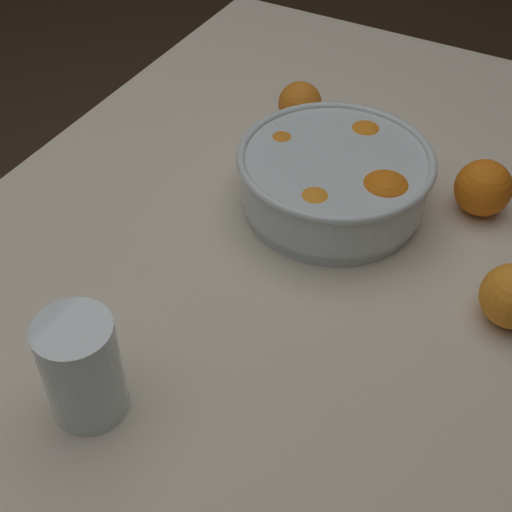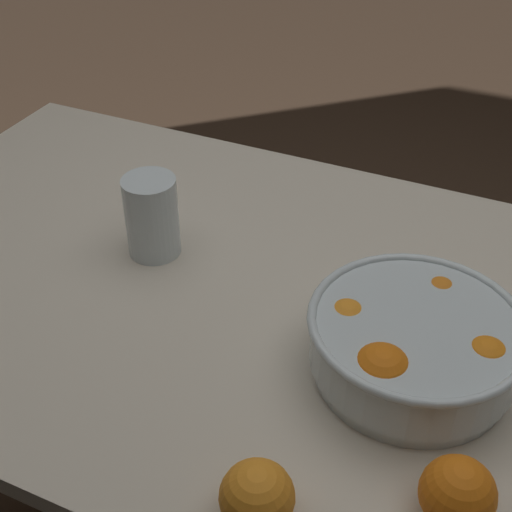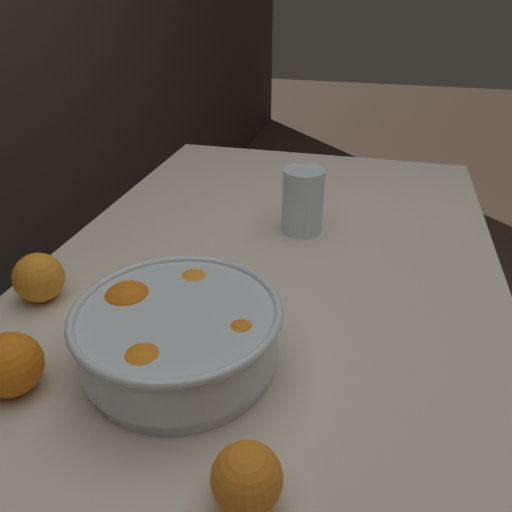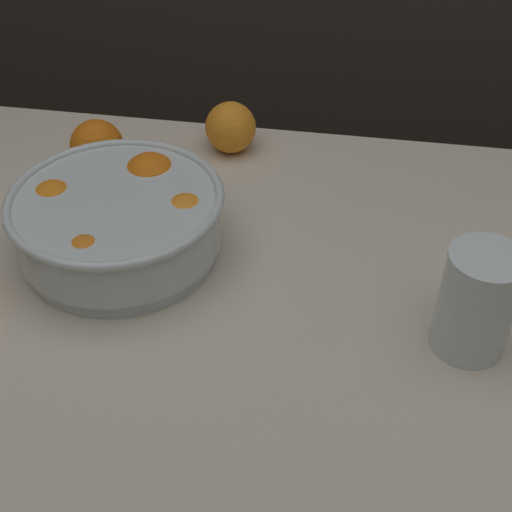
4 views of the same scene
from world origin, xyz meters
name	(u,v)px [view 2 (image 2 of 4)]	position (x,y,z in m)	size (l,w,h in m)	color
dining_table	(290,344)	(0.00, 0.00, 0.68)	(1.49, 0.82, 0.76)	beige
fruit_bowl	(413,344)	(-0.19, 0.06, 0.82)	(0.27, 0.27, 0.10)	silver
juice_glass	(152,220)	(0.25, -0.03, 0.82)	(0.08, 0.08, 0.13)	#F4A314
orange_loose_near_bowl	(457,494)	(-0.28, 0.25, 0.80)	(0.08, 0.08, 0.08)	orange
orange_loose_aside	(257,497)	(-0.10, 0.34, 0.80)	(0.08, 0.08, 0.08)	orange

